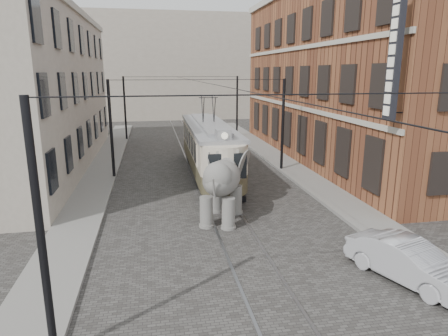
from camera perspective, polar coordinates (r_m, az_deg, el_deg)
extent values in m
plane|color=#464441|center=(19.73, -0.61, -5.25)|extent=(120.00, 120.00, 0.00)
cube|color=slate|center=(21.50, 15.39, -3.93)|extent=(2.00, 60.00, 0.15)
cube|color=slate|center=(19.73, -19.65, -5.86)|extent=(2.00, 60.00, 0.15)
cube|color=brown|center=(30.83, 17.36, 12.38)|extent=(8.00, 26.00, 12.00)
cube|color=#9F9383|center=(29.47, -26.21, 9.62)|extent=(7.00, 24.00, 10.00)
cube|color=#9F9383|center=(58.46, -7.54, 14.25)|extent=(28.00, 10.00, 14.00)
imported|color=#A2A2A7|center=(13.94, 25.11, -12.11)|extent=(2.76, 4.22, 1.31)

